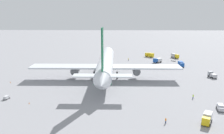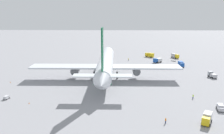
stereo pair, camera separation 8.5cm
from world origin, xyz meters
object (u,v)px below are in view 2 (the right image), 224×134
at_px(service_truck_3, 181,64).
at_px(service_truck_0, 175,56).
at_px(service_van, 220,107).
at_px(ground_worker_1, 166,121).
at_px(baggage_cart_2, 6,97).
at_px(baggage_cart_1, 173,61).
at_px(service_truck_4, 150,55).
at_px(ground_worker_2, 170,66).
at_px(ground_worker_4, 193,96).
at_px(traffic_cone_1, 29,103).
at_px(service_truck_1, 207,118).
at_px(traffic_cone_0, 10,82).
at_px(service_truck_5, 158,60).
at_px(airliner, 106,64).
at_px(ground_worker_0, 128,59).
at_px(service_truck_2, 212,75).

bearing_deg(service_truck_3, service_truck_0, -5.52).
bearing_deg(service_van, ground_worker_1, 116.52).
bearing_deg(baggage_cart_2, baggage_cart_1, -48.08).
height_order(service_truck_4, ground_worker_2, service_truck_4).
bearing_deg(ground_worker_4, service_truck_3, -10.00).
bearing_deg(traffic_cone_1, ground_worker_2, -47.13).
height_order(service_truck_0, ground_worker_4, service_truck_0).
xyz_separation_m(service_truck_1, traffic_cone_0, (38.50, 75.55, -1.41)).
relative_size(service_truck_3, service_truck_5, 0.92).
distance_m(airliner, ground_worker_2, 44.30).
distance_m(service_truck_0, service_truck_3, 25.79).
height_order(ground_worker_2, traffic_cone_0, ground_worker_2).
bearing_deg(service_truck_5, service_truck_1, -179.67).
bearing_deg(ground_worker_1, service_truck_4, -4.97).
relative_size(ground_worker_0, traffic_cone_0, 3.20).
bearing_deg(ground_worker_1, traffic_cone_1, 73.15).
distance_m(baggage_cart_1, baggage_cart_2, 105.51).
relative_size(service_truck_1, baggage_cart_2, 1.82).
distance_m(service_truck_3, ground_worker_4, 53.98).
height_order(service_truck_1, service_truck_4, service_truck_1).
relative_size(airliner, service_truck_4, 11.53).
height_order(service_truck_1, baggage_cart_1, service_truck_1).
distance_m(service_truck_0, traffic_cone_0, 108.17).
bearing_deg(ground_worker_2, service_truck_5, 22.08).
bearing_deg(ground_worker_2, service_truck_4, 14.25).
distance_m(service_truck_2, traffic_cone_0, 96.91).
bearing_deg(traffic_cone_1, service_truck_1, -103.29).
xyz_separation_m(service_truck_1, ground_worker_4, (20.13, -2.28, -0.82)).
bearing_deg(ground_worker_2, service_truck_1, 176.27).
xyz_separation_m(service_truck_5, traffic_cone_0, (-45.55, 75.06, -1.27)).
distance_m(service_truck_0, traffic_cone_1, 111.49).
bearing_deg(traffic_cone_1, baggage_cart_1, -42.41).
bearing_deg(ground_worker_0, baggage_cart_2, 145.51).
bearing_deg(traffic_cone_0, baggage_cart_1, -59.95).
distance_m(airliner, service_truck_2, 53.03).
distance_m(service_truck_1, ground_worker_2, 71.53).
relative_size(traffic_cone_0, traffic_cone_1, 1.00).
height_order(service_truck_0, baggage_cart_2, service_truck_0).
bearing_deg(service_truck_5, service_truck_0, -44.43).
relative_size(service_truck_0, ground_worker_0, 3.72).
xyz_separation_m(baggage_cart_1, ground_worker_2, (-17.06, 6.11, 0.61)).
relative_size(airliner, service_truck_2, 14.03).
relative_size(service_truck_3, ground_worker_1, 3.25).
xyz_separation_m(service_van, ground_worker_1, (-10.01, 20.07, -0.15)).
distance_m(service_van, ground_worker_2, 61.64).
relative_size(ground_worker_0, ground_worker_1, 1.01).
bearing_deg(airliner, service_truck_1, -145.90).
bearing_deg(ground_worker_1, service_van, -63.48).
bearing_deg(service_truck_2, service_truck_1, 157.18).
bearing_deg(service_truck_4, traffic_cone_0, 131.27).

